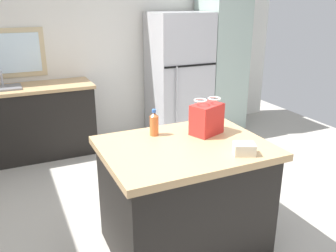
% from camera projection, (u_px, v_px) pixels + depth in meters
% --- Properties ---
extents(ground, '(6.53, 6.53, 0.00)m').
position_uv_depth(ground, '(190.00, 226.00, 3.20)').
color(ground, '#ADA89E').
extents(back_wall, '(5.44, 0.13, 2.70)m').
position_uv_depth(back_wall, '(103.00, 42.00, 4.92)').
color(back_wall, silver).
rests_on(back_wall, ground).
extents(kitchen_island, '(1.22, 0.94, 0.88)m').
position_uv_depth(kitchen_island, '(184.00, 197.00, 2.81)').
color(kitchen_island, black).
rests_on(kitchen_island, ground).
extents(refrigerator, '(0.77, 0.74, 1.74)m').
position_uv_depth(refrigerator, '(179.00, 76.00, 5.08)').
color(refrigerator, '#B7B7BC').
rests_on(refrigerator, ground).
extents(tall_cabinet, '(0.56, 0.67, 2.09)m').
position_uv_depth(tall_cabinet, '(221.00, 61.00, 5.29)').
color(tall_cabinet, '#9EB2A8').
rests_on(tall_cabinet, ground).
extents(sink_counter, '(1.59, 0.60, 1.09)m').
position_uv_depth(sink_counter, '(29.00, 122.00, 4.48)').
color(sink_counter, black).
rests_on(sink_counter, ground).
extents(shopping_bag, '(0.29, 0.24, 0.29)m').
position_uv_depth(shopping_bag, '(207.00, 119.00, 2.85)').
color(shopping_bag, red).
rests_on(shopping_bag, kitchen_island).
extents(small_box, '(0.18, 0.16, 0.08)m').
position_uv_depth(small_box, '(244.00, 149.00, 2.49)').
color(small_box, beige).
rests_on(small_box, kitchen_island).
extents(bottle, '(0.07, 0.07, 0.21)m').
position_uv_depth(bottle, '(154.00, 124.00, 2.82)').
color(bottle, '#C66633').
rests_on(bottle, kitchen_island).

